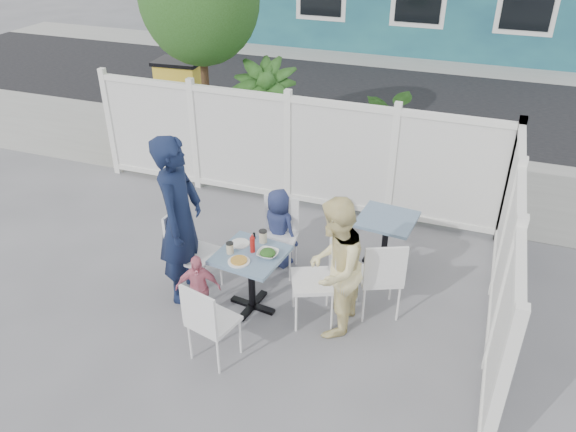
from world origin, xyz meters
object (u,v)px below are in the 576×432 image
(chair_back, at_px, (280,230))
(toddler, at_px, (198,288))
(chair_right, at_px, (321,273))
(spare_table, at_px, (386,229))
(main_table, at_px, (251,266))
(chair_left, at_px, (188,245))
(utility_cabinet, at_px, (182,102))
(man, at_px, (180,220))
(boy, at_px, (279,228))
(woman, at_px, (334,268))
(chair_near, at_px, (208,319))

(chair_back, bearing_deg, toddler, 61.21)
(chair_right, distance_m, chair_back, 1.03)
(chair_right, bearing_deg, spare_table, -43.71)
(main_table, xyz_separation_m, toddler, (-0.44, -0.36, -0.15))
(spare_table, height_order, chair_left, chair_left)
(utility_cabinet, xyz_separation_m, toddler, (2.57, -4.31, -0.29))
(chair_right, bearing_deg, man, 69.83)
(utility_cabinet, distance_m, boy, 4.29)
(main_table, relative_size, woman, 0.50)
(main_table, relative_size, man, 0.39)
(chair_back, bearing_deg, boy, -68.48)
(chair_back, relative_size, woman, 0.60)
(spare_table, relative_size, toddler, 0.88)
(spare_table, height_order, man, man)
(chair_back, height_order, toddler, chair_back)
(man, distance_m, woman, 1.71)
(chair_near, bearing_deg, main_table, 99.95)
(chair_back, xyz_separation_m, toddler, (-0.46, -1.17, -0.13))
(man, height_order, woman, man)
(utility_cabinet, bearing_deg, man, -65.04)
(boy, bearing_deg, main_table, 113.40)
(main_table, bearing_deg, woman, -0.69)
(chair_near, xyz_separation_m, toddler, (-0.38, 0.51, -0.12))
(chair_back, xyz_separation_m, man, (-0.81, -0.81, 0.42))
(spare_table, xyz_separation_m, chair_back, (-1.16, -0.44, 0.00))
(spare_table, distance_m, chair_back, 1.24)
(spare_table, distance_m, chair_near, 2.46)
(chair_near, relative_size, woman, 0.60)
(main_table, distance_m, chair_near, 0.88)
(chair_near, height_order, man, man)
(utility_cabinet, bearing_deg, chair_back, -50.40)
(utility_cabinet, height_order, spare_table, utility_cabinet)
(main_table, xyz_separation_m, chair_near, (-0.06, -0.87, -0.02))
(boy, bearing_deg, chair_back, 140.80)
(spare_table, bearing_deg, toddler, -135.06)
(man, bearing_deg, toddler, -145.53)
(boy, bearing_deg, chair_left, 68.39)
(chair_near, distance_m, man, 1.22)
(spare_table, height_order, toddler, toddler)
(chair_near, bearing_deg, utility_cabinet, 135.42)
(utility_cabinet, height_order, chair_left, utility_cabinet)
(main_table, bearing_deg, utility_cabinet, 127.35)
(woman, bearing_deg, toddler, -74.75)
(boy, bearing_deg, toddler, 93.10)
(main_table, distance_m, boy, 0.88)
(woman, bearing_deg, chair_near, -47.47)
(chair_back, distance_m, woman, 1.23)
(chair_right, distance_m, man, 1.58)
(utility_cabinet, height_order, toddler, utility_cabinet)
(chair_right, relative_size, toddler, 1.25)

